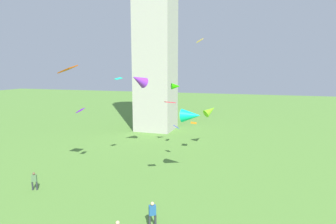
# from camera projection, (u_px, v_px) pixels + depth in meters

# --- Properties ---
(person_1) EXTENTS (0.49, 0.41, 1.64)m
(person_1) POSITION_uv_depth(u_px,v_px,m) (34.00, 180.00, 24.47)
(person_1) COLOR #2D3338
(person_1) RESTS_ON ground_plane
(person_2) EXTENTS (0.54, 0.48, 1.81)m
(person_2) POSITION_uv_depth(u_px,v_px,m) (152.00, 213.00, 18.68)
(person_2) COLOR #2D3338
(person_2) RESTS_ON ground_plane
(kite_flying_0) EXTENTS (0.97, 1.24, 0.15)m
(kite_flying_0) POSITION_uv_depth(u_px,v_px,m) (194.00, 123.00, 35.66)
(kite_flying_0) COLOR orange
(kite_flying_1) EXTENTS (0.85, 0.90, 0.40)m
(kite_flying_1) POSITION_uv_depth(u_px,v_px,m) (176.00, 127.00, 32.44)
(kite_flying_1) COLOR #0D16E9
(kite_flying_2) EXTENTS (1.05, 0.99, 0.18)m
(kite_flying_2) POSITION_uv_depth(u_px,v_px,m) (170.00, 102.00, 23.08)
(kite_flying_2) COLOR red
(kite_flying_3) EXTENTS (0.66, 1.01, 0.60)m
(kite_flying_3) POSITION_uv_depth(u_px,v_px,m) (200.00, 41.00, 28.64)
(kite_flying_3) COLOR gold
(kite_flying_4) EXTENTS (0.88, 0.93, 0.26)m
(kite_flying_4) POSITION_uv_depth(u_px,v_px,m) (118.00, 79.00, 29.67)
(kite_flying_4) COLOR #14D7A6
(kite_flying_5) EXTENTS (1.99, 1.44, 1.41)m
(kite_flying_5) POSITION_uv_depth(u_px,v_px,m) (191.00, 116.00, 25.85)
(kite_flying_5) COLOR #0BEAAC
(kite_flying_6) EXTENTS (2.41, 2.78, 2.11)m
(kite_flying_6) POSITION_uv_depth(u_px,v_px,m) (139.00, 80.00, 34.45)
(kite_flying_6) COLOR purple
(kite_flying_7) EXTENTS (0.70, 0.93, 0.49)m
(kite_flying_7) POSITION_uv_depth(u_px,v_px,m) (80.00, 110.00, 29.38)
(kite_flying_7) COLOR #6C07CA
(kite_flying_8) EXTENTS (1.41, 1.30, 0.83)m
(kite_flying_8) POSITION_uv_depth(u_px,v_px,m) (176.00, 86.00, 35.52)
(kite_flying_8) COLOR #28C506
(kite_flying_9) EXTENTS (2.19, 2.13, 1.76)m
(kite_flying_9) POSITION_uv_depth(u_px,v_px,m) (210.00, 111.00, 37.61)
(kite_flying_9) COLOR #73D81B
(kite_flying_10) EXTENTS (1.78, 1.47, 0.84)m
(kite_flying_10) POSITION_uv_depth(u_px,v_px,m) (68.00, 69.00, 26.27)
(kite_flying_10) COLOR #B64508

